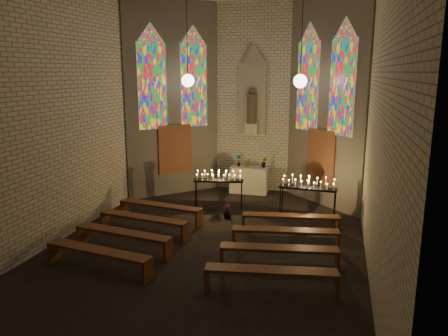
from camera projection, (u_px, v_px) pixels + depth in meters
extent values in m
plane|color=black|center=(207.00, 247.00, 11.44)|extent=(12.00, 12.00, 0.00)
cube|color=beige|center=(253.00, 99.00, 16.35)|extent=(8.00, 0.02, 7.00)
cube|color=beige|center=(51.00, 160.00, 5.02)|extent=(8.00, 0.02, 7.00)
cube|color=beige|center=(63.00, 110.00, 11.68)|extent=(0.02, 12.00, 7.00)
cube|color=beige|center=(378.00, 117.00, 9.68)|extent=(0.02, 12.00, 7.00)
cube|color=beige|center=(172.00, 100.00, 15.86)|extent=(2.72, 2.72, 7.00)
cube|color=beige|center=(327.00, 102.00, 14.48)|extent=(2.72, 2.72, 7.00)
cube|color=#4C3F8C|center=(152.00, 86.00, 15.22)|extent=(0.78, 0.78, 3.00)
cube|color=#4C3F8C|center=(194.00, 86.00, 16.01)|extent=(0.78, 0.78, 3.00)
cube|color=#4C3F8C|center=(308.00, 86.00, 14.98)|extent=(0.78, 0.78, 3.00)
cube|color=#4C3F8C|center=(342.00, 88.00, 13.61)|extent=(0.78, 0.78, 3.00)
cube|color=brown|center=(175.00, 149.00, 16.10)|extent=(0.95, 0.95, 1.80)
cube|color=brown|center=(321.00, 156.00, 14.78)|extent=(0.95, 0.95, 1.80)
cube|color=gray|center=(253.00, 99.00, 16.27)|extent=(1.00, 0.12, 2.60)
cone|color=gray|center=(253.00, 53.00, 15.92)|extent=(1.00, 1.00, 0.80)
cube|color=beige|center=(251.00, 129.00, 16.38)|extent=(0.45, 0.30, 0.40)
cylinder|color=brown|center=(252.00, 109.00, 16.21)|extent=(0.36, 0.36, 1.10)
sphere|color=brown|center=(252.00, 91.00, 16.07)|extent=(0.26, 0.26, 0.26)
sphere|color=white|center=(188.00, 81.00, 14.88)|extent=(0.44, 0.44, 0.44)
cylinder|color=black|center=(187.00, 38.00, 14.58)|extent=(0.02, 0.02, 2.80)
sphere|color=white|center=(300.00, 81.00, 13.93)|extent=(0.44, 0.44, 0.44)
cylinder|color=black|center=(302.00, 36.00, 13.62)|extent=(0.02, 0.02, 2.80)
cube|color=beige|center=(249.00, 180.00, 16.47)|extent=(1.40, 0.60, 1.00)
imported|color=#4C723F|center=(239.00, 160.00, 16.48)|extent=(0.25, 0.19, 0.43)
imported|color=#4C723F|center=(248.00, 162.00, 16.40)|extent=(0.38, 0.36, 0.33)
imported|color=#4C723F|center=(264.00, 162.00, 16.25)|extent=(0.22, 0.18, 0.39)
imported|color=#4C723F|center=(227.00, 211.00, 13.65)|extent=(0.32, 0.32, 0.45)
cube|color=black|center=(219.00, 181.00, 14.55)|extent=(1.68, 0.70, 0.05)
cylinder|color=black|center=(196.00, 195.00, 14.56)|extent=(0.03, 0.03, 0.92)
cylinder|color=black|center=(242.00, 196.00, 14.46)|extent=(0.03, 0.03, 0.92)
cylinder|color=black|center=(197.00, 193.00, 14.86)|extent=(0.03, 0.03, 0.92)
cylinder|color=black|center=(242.00, 194.00, 14.76)|extent=(0.03, 0.03, 0.92)
cube|color=black|center=(308.00, 188.00, 13.36)|extent=(1.78, 0.55, 0.05)
cylinder|color=black|center=(280.00, 203.00, 13.59)|extent=(0.03, 0.03, 0.98)
cylinder|color=black|center=(334.00, 208.00, 13.06)|extent=(0.03, 0.03, 0.98)
cylinder|color=black|center=(282.00, 200.00, 13.89)|extent=(0.03, 0.03, 0.98)
cylinder|color=black|center=(335.00, 205.00, 13.36)|extent=(0.03, 0.03, 0.98)
cube|color=#522C17|center=(160.00, 205.00, 13.37)|extent=(2.76, 0.80, 0.07)
cube|color=#522C17|center=(125.00, 208.00, 13.95)|extent=(0.12, 0.39, 0.49)
cube|color=#522C17|center=(199.00, 219.00, 12.90)|extent=(0.12, 0.39, 0.49)
cube|color=#522C17|center=(291.00, 216.00, 12.37)|extent=(2.76, 0.80, 0.07)
cube|color=#522C17|center=(244.00, 223.00, 12.56)|extent=(0.12, 0.39, 0.49)
cube|color=#522C17|center=(338.00, 226.00, 12.29)|extent=(0.12, 0.39, 0.49)
cube|color=#522C17|center=(143.00, 218.00, 12.24)|extent=(2.76, 0.80, 0.07)
cube|color=#522C17|center=(106.00, 220.00, 12.82)|extent=(0.12, 0.39, 0.49)
cube|color=#522C17|center=(185.00, 233.00, 11.76)|extent=(0.12, 0.39, 0.49)
cube|color=#522C17|center=(285.00, 230.00, 11.24)|extent=(2.76, 0.80, 0.07)
cube|color=#522C17|center=(234.00, 237.00, 11.43)|extent=(0.12, 0.39, 0.49)
cube|color=#522C17|center=(338.00, 241.00, 11.16)|extent=(0.12, 0.39, 0.49)
cube|color=#522C17|center=(123.00, 232.00, 11.10)|extent=(2.76, 0.80, 0.07)
cube|color=#522C17|center=(83.00, 234.00, 11.68)|extent=(0.12, 0.39, 0.49)
cube|color=#522C17|center=(169.00, 250.00, 10.63)|extent=(0.12, 0.39, 0.49)
cube|color=#522C17|center=(279.00, 248.00, 10.11)|extent=(2.76, 0.80, 0.07)
cube|color=#522C17|center=(222.00, 256.00, 10.29)|extent=(0.12, 0.39, 0.49)
cube|color=#522C17|center=(337.00, 261.00, 10.03)|extent=(0.12, 0.39, 0.49)
cube|color=#522C17|center=(98.00, 251.00, 9.97)|extent=(2.76, 0.80, 0.07)
cube|color=#522C17|center=(55.00, 251.00, 10.55)|extent=(0.12, 0.39, 0.49)
cube|color=#522C17|center=(148.00, 271.00, 9.50)|extent=(0.12, 0.39, 0.49)
cube|color=#522C17|center=(271.00, 270.00, 8.97)|extent=(2.76, 0.80, 0.07)
cube|color=#522C17|center=(207.00, 278.00, 9.16)|extent=(0.12, 0.39, 0.49)
cube|color=#522C17|center=(337.00, 285.00, 8.89)|extent=(0.12, 0.39, 0.49)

